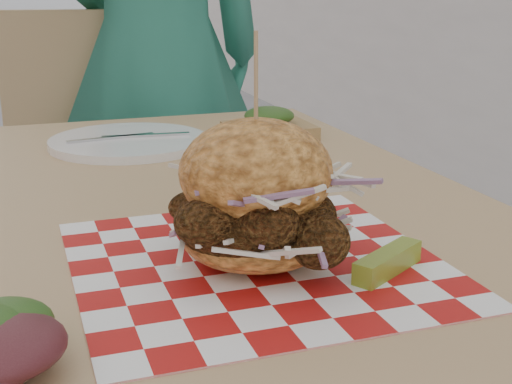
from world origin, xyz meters
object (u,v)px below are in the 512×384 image
Objects in this scene: diner at (156,55)px; patio_table at (177,263)px; sandwich at (256,201)px; patio_chair at (103,173)px.

diner is 0.98m from patio_table.
diner is 1.40× the size of patio_table.
sandwich is at bearing 78.75° from diner.
patio_table is 0.94m from patio_chair.
patio_chair is at bearing 88.93° from patio_table.
diner is at bearing 83.36° from sandwich.
patio_table is at bearing -80.98° from patio_chair.
diner is 7.37× the size of sandwich.
patio_table is at bearing 99.56° from sandwich.
patio_table is 5.27× the size of sandwich.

